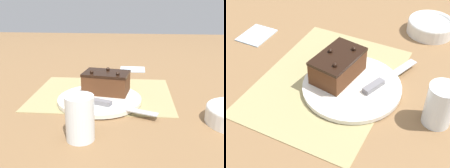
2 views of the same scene
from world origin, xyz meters
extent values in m
plane|color=olive|center=(0.00, 0.00, 0.00)|extent=(3.00, 3.00, 0.00)
cube|color=tan|center=(0.00, 0.00, 0.00)|extent=(0.46, 0.34, 0.00)
cylinder|color=white|center=(0.00, 0.07, 0.01)|extent=(0.26, 0.26, 0.01)
cube|color=#512D19|center=(-0.02, 0.02, 0.05)|extent=(0.15, 0.11, 0.06)
cube|color=black|center=(-0.02, 0.02, 0.08)|extent=(0.16, 0.11, 0.01)
sphere|color=black|center=(-0.06, 0.05, 0.09)|extent=(0.01, 0.01, 0.01)
sphere|color=black|center=(-0.02, 0.00, 0.09)|extent=(0.01, 0.01, 0.01)
sphere|color=black|center=(0.03, 0.04, 0.09)|extent=(0.01, 0.01, 0.01)
cube|color=slate|center=(-0.01, 0.13, 0.02)|extent=(0.07, 0.04, 0.01)
cube|color=#B7BABF|center=(-0.11, 0.16, 0.02)|extent=(0.14, 0.07, 0.00)
cylinder|color=white|center=(0.02, 0.30, 0.05)|extent=(0.07, 0.07, 0.11)
cube|color=silver|center=(-0.10, -0.32, 0.00)|extent=(0.11, 0.09, 0.01)
camera|label=1|loc=(-0.10, 0.83, 0.32)|focal=42.00mm
camera|label=2|loc=(0.56, 0.31, 0.55)|focal=50.00mm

